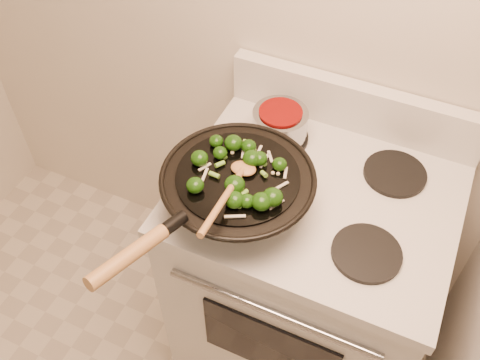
% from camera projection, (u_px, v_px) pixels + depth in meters
% --- Properties ---
extents(stove, '(0.78, 0.67, 1.08)m').
position_uv_depth(stove, '(304.00, 275.00, 1.84)').
color(stove, silver).
rests_on(stove, ground).
extents(wok, '(0.41, 0.66, 0.21)m').
position_uv_depth(wok, '(237.00, 190.00, 1.40)').
color(wok, black).
rests_on(wok, stove).
extents(stirfry, '(0.27, 0.26, 0.05)m').
position_uv_depth(stirfry, '(241.00, 173.00, 1.34)').
color(stirfry, '#133708').
rests_on(stirfry, wok).
extents(wooden_spoon, '(0.07, 0.30, 0.08)m').
position_uv_depth(wooden_spoon, '(232.00, 186.00, 1.30)').
color(wooden_spoon, '#A47140').
rests_on(wooden_spoon, wok).
extents(saucepan, '(0.17, 0.26, 0.10)m').
position_uv_depth(saucepan, '(279.00, 124.00, 1.59)').
color(saucepan, '#95979D').
rests_on(saucepan, stove).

